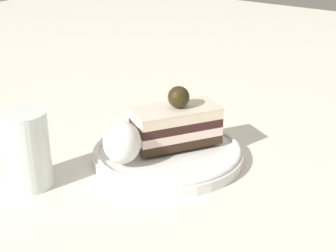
# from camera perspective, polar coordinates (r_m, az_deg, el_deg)

# --- Properties ---
(ground_plane) EXTENTS (2.40, 2.40, 0.00)m
(ground_plane) POSITION_cam_1_polar(r_m,az_deg,el_deg) (0.67, -3.18, -4.00)
(ground_plane) COLOR silver
(dessert_plate) EXTENTS (0.20, 0.20, 0.02)m
(dessert_plate) POSITION_cam_1_polar(r_m,az_deg,el_deg) (0.67, 0.00, -3.10)
(dessert_plate) COLOR white
(dessert_plate) RESTS_ON ground_plane
(cake_slice) EXTENTS (0.10, 0.13, 0.08)m
(cake_slice) POSITION_cam_1_polar(r_m,az_deg,el_deg) (0.66, 0.94, 0.29)
(cake_slice) COLOR #332316
(cake_slice) RESTS_ON dessert_plate
(whipped_cream_dollop) EXTENTS (0.05, 0.05, 0.05)m
(whipped_cream_dollop) POSITION_cam_1_polar(r_m,az_deg,el_deg) (0.62, -5.29, -1.88)
(whipped_cream_dollop) COLOR white
(whipped_cream_dollop) RESTS_ON dessert_plate
(fork) EXTENTS (0.10, 0.06, 0.00)m
(fork) POSITION_cam_1_polar(r_m,az_deg,el_deg) (0.74, -2.30, 0.61)
(fork) COLOR silver
(fork) RESTS_ON dessert_plate
(drink_glass_near) EXTENTS (0.06, 0.06, 0.10)m
(drink_glass_near) POSITION_cam_1_polar(r_m,az_deg,el_deg) (0.62, -15.90, -3.03)
(drink_glass_near) COLOR white
(drink_glass_near) RESTS_ON ground_plane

